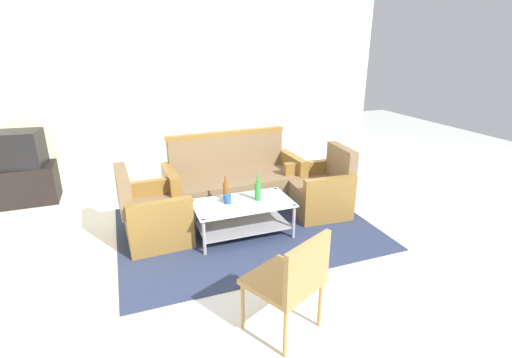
% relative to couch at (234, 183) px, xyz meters
% --- Properties ---
extents(ground_plane, '(14.00, 14.00, 0.00)m').
position_rel_couch_xyz_m(ground_plane, '(-0.15, -1.45, -0.32)').
color(ground_plane, white).
extents(wall_back, '(6.52, 0.12, 2.80)m').
position_rel_couch_xyz_m(wall_back, '(-0.15, 1.61, 1.08)').
color(wall_back, beige).
rests_on(wall_back, ground).
extents(rug, '(2.92, 2.18, 0.01)m').
position_rel_couch_xyz_m(rug, '(-0.07, -0.69, -0.31)').
color(rug, '#2D3856').
rests_on(rug, ground).
extents(couch, '(1.82, 0.80, 0.96)m').
position_rel_couch_xyz_m(couch, '(0.00, 0.00, 0.00)').
color(couch, '#7F6647').
rests_on(couch, rug).
extents(armchair_left, '(0.73, 0.79, 0.85)m').
position_rel_couch_xyz_m(armchair_left, '(-1.12, -0.58, -0.03)').
color(armchair_left, '#7F6647').
rests_on(armchair_left, rug).
extents(armchair_right, '(0.75, 0.81, 0.85)m').
position_rel_couch_xyz_m(armchair_right, '(0.97, -0.59, -0.03)').
color(armchair_right, '#7F6647').
rests_on(armchair_right, rug).
extents(coffee_table, '(1.10, 0.60, 0.40)m').
position_rel_couch_xyz_m(coffee_table, '(-0.16, -0.84, -0.04)').
color(coffee_table, silver).
rests_on(coffee_table, rug).
extents(bottle_brown, '(0.07, 0.07, 0.28)m').
position_rel_couch_xyz_m(bottle_brown, '(-0.31, -0.68, 0.20)').
color(bottle_brown, brown).
rests_on(bottle_brown, coffee_table).
extents(bottle_green, '(0.07, 0.07, 0.30)m').
position_rel_couch_xyz_m(bottle_green, '(0.02, -0.83, 0.21)').
color(bottle_green, '#2D8C38').
rests_on(bottle_green, coffee_table).
extents(cup, '(0.08, 0.08, 0.10)m').
position_rel_couch_xyz_m(cup, '(-0.32, -0.80, 0.14)').
color(cup, '#2659A5').
rests_on(cup, coffee_table).
extents(tv_stand, '(0.80, 0.50, 0.52)m').
position_rel_couch_xyz_m(tv_stand, '(-2.65, 1.10, -0.06)').
color(tv_stand, black).
rests_on(tv_stand, ground).
extents(television, '(0.65, 0.51, 0.48)m').
position_rel_couch_xyz_m(television, '(-2.65, 1.11, 0.44)').
color(television, black).
rests_on(television, tv_stand).
extents(wicker_chair, '(0.64, 0.64, 0.84)m').
position_rel_couch_xyz_m(wicker_chair, '(-0.31, -2.41, 0.18)').
color(wicker_chair, '#AD844C').
rests_on(wicker_chair, ground).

